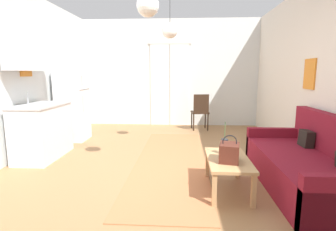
% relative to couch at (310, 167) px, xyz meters
% --- Properties ---
extents(ground_plane, '(5.32, 8.11, 0.10)m').
position_rel_couch_xyz_m(ground_plane, '(-1.96, 0.23, -0.33)').
color(ground_plane, '#996D44').
extents(wall_back, '(4.92, 0.13, 2.86)m').
position_rel_couch_xyz_m(wall_back, '(-1.96, 4.04, 1.14)').
color(wall_back, silver).
rests_on(wall_back, ground_plane).
extents(area_rug, '(1.12, 3.73, 0.01)m').
position_rel_couch_xyz_m(area_rug, '(-1.78, 0.92, -0.27)').
color(area_rug, '#B26B42').
rests_on(area_rug, ground_plane).
extents(couch, '(0.91, 2.06, 0.92)m').
position_rel_couch_xyz_m(couch, '(0.00, 0.00, 0.00)').
color(couch, maroon).
rests_on(couch, ground_plane).
extents(coffee_table, '(0.50, 0.91, 0.41)m').
position_rel_couch_xyz_m(coffee_table, '(-1.03, -0.12, 0.07)').
color(coffee_table, tan).
rests_on(coffee_table, ground_plane).
extents(bamboo_vase, '(0.09, 0.09, 0.42)m').
position_rel_couch_xyz_m(bamboo_vase, '(-1.05, 0.05, 0.23)').
color(bamboo_vase, '#2D2D33').
rests_on(bamboo_vase, coffee_table).
extents(handbag, '(0.27, 0.30, 0.32)m').
position_rel_couch_xyz_m(handbag, '(-1.04, -0.23, 0.24)').
color(handbag, '#512319').
rests_on(handbag, coffee_table).
extents(refrigerator, '(0.58, 0.58, 1.56)m').
position_rel_couch_xyz_m(refrigerator, '(-3.94, 2.19, 0.50)').
color(refrigerator, white).
rests_on(refrigerator, ground_plane).
extents(kitchen_counter, '(0.59, 1.10, 2.07)m').
position_rel_couch_xyz_m(kitchen_counter, '(-3.99, 0.98, 0.51)').
color(kitchen_counter, silver).
rests_on(kitchen_counter, ground_plane).
extents(accent_chair, '(0.46, 0.45, 0.91)m').
position_rel_couch_xyz_m(accent_chair, '(-1.16, 3.35, 0.23)').
color(accent_chair, black).
rests_on(accent_chair, ground_plane).
extents(pendant_lamp_near, '(0.28, 0.28, 0.74)m').
position_rel_couch_xyz_m(pendant_lamp_near, '(-2.03, 0.19, 1.98)').
color(pendant_lamp_near, black).
extents(pendant_lamp_far, '(0.27, 0.27, 0.81)m').
position_rel_couch_xyz_m(pendant_lamp_far, '(-1.84, 1.65, 1.90)').
color(pendant_lamp_far, black).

